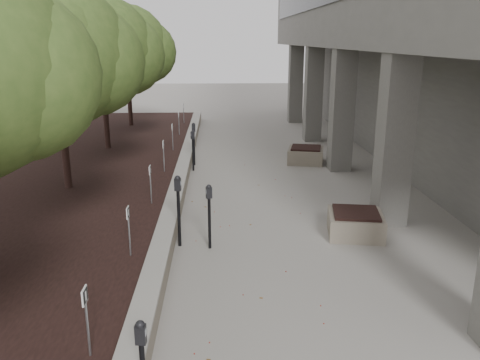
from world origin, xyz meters
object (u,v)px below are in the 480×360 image
object	(u,v)px
parking_meter_3	(179,211)
crabapple_tree_4	(102,73)
crabapple_tree_3	(58,86)
planter_back	(306,155)
crabapple_tree_5	(127,66)
planter_front	(355,223)
parking_meter_5	(194,144)
parking_meter_4	(193,151)
parking_meter_2	(209,217)

from	to	relation	value
parking_meter_3	crabapple_tree_4	bearing A→B (deg)	118.52
crabapple_tree_3	planter_back	xyz separation A→B (m)	(7.24, 4.04, -2.83)
crabapple_tree_5	planter_front	world-z (taller)	crabapple_tree_5
planter_back	planter_front	bearing A→B (deg)	-90.39
crabapple_tree_4	planter_back	xyz separation A→B (m)	(7.24, -0.96, -2.83)
parking_meter_3	parking_meter_5	xyz separation A→B (m)	(-0.01, 7.03, -0.03)
crabapple_tree_3	planter_back	distance (m)	8.76
crabapple_tree_4	planter_back	world-z (taller)	crabapple_tree_4
crabapple_tree_4	parking_meter_4	world-z (taller)	crabapple_tree_4
crabapple_tree_3	crabapple_tree_4	bearing A→B (deg)	90.00
crabapple_tree_5	parking_meter_3	size ratio (longest dim) A/B	3.46
crabapple_tree_3	crabapple_tree_5	bearing A→B (deg)	90.00
crabapple_tree_5	parking_meter_2	size ratio (longest dim) A/B	3.84
crabapple_tree_5	planter_back	world-z (taller)	crabapple_tree_5
parking_meter_2	parking_meter_5	world-z (taller)	parking_meter_5
crabapple_tree_4	parking_meter_3	bearing A→B (deg)	-68.30
parking_meter_3	planter_front	size ratio (longest dim) A/B	1.32
parking_meter_3	planter_front	bearing A→B (deg)	13.31
crabapple_tree_3	planter_back	bearing A→B (deg)	29.13
crabapple_tree_5	planter_back	size ratio (longest dim) A/B	4.44
parking_meter_5	planter_front	xyz separation A→B (m)	(3.95, -6.58, -0.48)
parking_meter_3	planter_back	size ratio (longest dim) A/B	1.28
crabapple_tree_5	planter_front	distance (m)	14.90
planter_back	crabapple_tree_5	bearing A→B (deg)	140.53
crabapple_tree_3	parking_meter_5	bearing A→B (deg)	49.79
crabapple_tree_3	parking_meter_5	xyz separation A→B (m)	(3.25, 3.84, -2.37)
parking_meter_5	parking_meter_2	bearing A→B (deg)	-86.97
parking_meter_3	planter_back	world-z (taller)	parking_meter_3
crabapple_tree_5	parking_meter_2	world-z (taller)	crabapple_tree_5
planter_front	parking_meter_2	bearing A→B (deg)	-169.65
crabapple_tree_4	parking_meter_5	bearing A→B (deg)	-19.57
crabapple_tree_4	parking_meter_5	distance (m)	4.18
planter_front	planter_back	size ratio (longest dim) A/B	0.98
crabapple_tree_4	parking_meter_4	distance (m)	4.50
parking_meter_5	crabapple_tree_4	bearing A→B (deg)	158.23
crabapple_tree_4	parking_meter_2	distance (m)	9.52
crabapple_tree_4	parking_meter_2	xyz separation A→B (m)	(3.91, -8.34, -2.41)
crabapple_tree_4	parking_meter_4	size ratio (longest dim) A/B	3.94
crabapple_tree_5	parking_meter_2	xyz separation A→B (m)	(3.91, -13.34, -2.41)
planter_front	crabapple_tree_3	bearing A→B (deg)	159.18
parking_meter_2	parking_meter_4	distance (m)	6.43
parking_meter_5	parking_meter_3	bearing A→B (deg)	-92.14
parking_meter_3	parking_meter_4	xyz separation A→B (m)	(-0.01, 6.24, -0.10)
parking_meter_3	parking_meter_4	world-z (taller)	parking_meter_3
planter_front	parking_meter_5	bearing A→B (deg)	120.95
crabapple_tree_3	planter_front	world-z (taller)	crabapple_tree_3
crabapple_tree_3	parking_meter_4	xyz separation A→B (m)	(3.25, 3.06, -2.43)
parking_meter_3	parking_meter_4	size ratio (longest dim) A/B	1.14
parking_meter_3	crabapple_tree_5	bearing A→B (deg)	110.70
crabapple_tree_5	parking_meter_5	distance (m)	7.35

